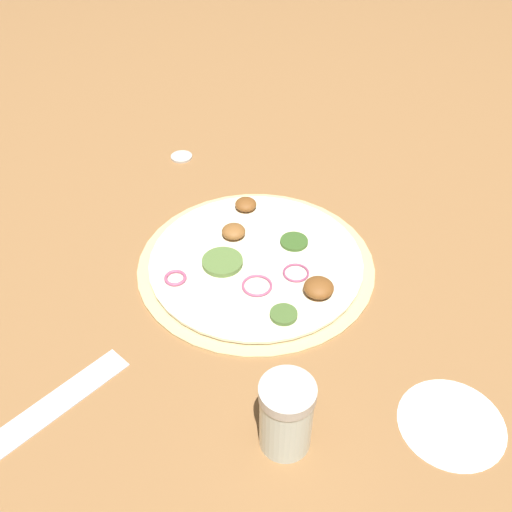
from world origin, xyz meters
name	(u,v)px	position (x,y,z in m)	size (l,w,h in m)	color
ground_plane	(256,265)	(0.00, 0.00, 0.00)	(3.00, 3.00, 0.00)	olive
pizza	(257,262)	(0.00, 0.00, 0.01)	(0.31, 0.31, 0.03)	#D6B77A
spice_jar	(286,415)	(0.18, 0.18, 0.04)	(0.05, 0.05, 0.09)	silver
loose_cap	(181,156)	(-0.13, -0.26, 0.00)	(0.03, 0.03, 0.01)	beige
flour_patch	(451,423)	(0.06, 0.30, 0.00)	(0.11, 0.11, 0.00)	white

